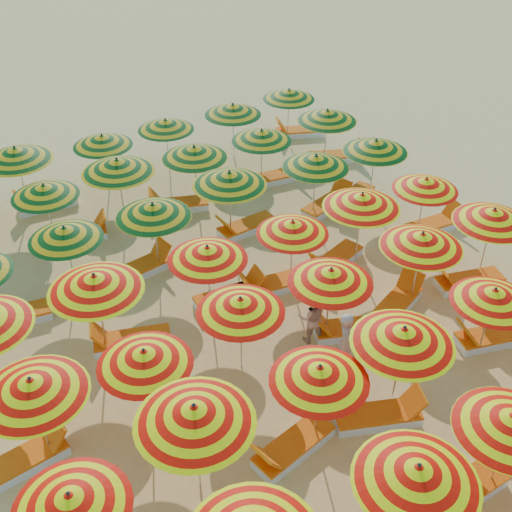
{
  "coord_description": "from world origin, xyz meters",
  "views": [
    {
      "loc": [
        -5.96,
        -9.66,
        10.13
      ],
      "look_at": [
        0.0,
        0.5,
        1.6
      ],
      "focal_mm": 45.0,
      "sensor_mm": 36.0,
      "label": 1
    }
  ],
  "objects_px": {
    "umbrella_46": "(233,110)",
    "lounger_28": "(178,204)",
    "lounger_18": "(231,296)",
    "umbrella_44": "(102,140)",
    "lounger_21": "(433,225)",
    "umbrella_12": "(70,501)",
    "lounger_31": "(46,203)",
    "lounger_24": "(246,227)",
    "umbrella_35": "(376,146)",
    "lounger_19": "(271,285)",
    "lounger_14": "(349,329)",
    "lounger_22": "(12,317)",
    "umbrella_13": "(194,414)",
    "lounger_15": "(397,304)",
    "lounger_20": "(335,260)",
    "lounger_23": "(141,268)",
    "lounger_27": "(77,234)",
    "umbrella_21": "(331,276)",
    "umbrella_37": "(44,191)",
    "umbrella_47": "(289,94)",
    "umbrella_33": "(229,179)",
    "umbrella_40": "(262,136)",
    "umbrella_41": "(327,116)",
    "umbrella_20": "(240,305)",
    "umbrella_15": "(403,336)",
    "umbrella_43": "(16,154)",
    "lounger_26": "(353,198)",
    "umbrella_14": "(320,374)",
    "umbrella_28": "(362,201)",
    "umbrella_22": "(422,240)",
    "lounger_7": "(462,492)",
    "umbrella_38": "(117,166)",
    "umbrella_32": "(153,210)",
    "umbrella_27": "(293,227)",
    "lounger_10": "(380,416)",
    "lounger_29": "(278,177)",
    "lounger_13": "(23,461)",
    "lounger_17": "(130,340)",
    "beachgoer_a": "(346,343)",
    "umbrella_39": "(194,152)",
    "lounger_30": "(337,156)",
    "umbrella_29": "(426,184)",
    "lounger_16": "(468,281)",
    "umbrella_9": "(511,422)",
    "umbrella_45": "(166,125)",
    "umbrella_34": "(316,161)",
    "umbrella_19": "(144,357)",
    "umbrella_26": "(207,253)",
    "lounger_25": "(327,204)",
    "lounger_9": "(292,447)",
    "umbrella_31": "(65,233)"
  },
  "relations": [
    {
      "from": "umbrella_46",
      "to": "lounger_28",
      "type": "relative_size",
      "value": 1.13
    },
    {
      "from": "lounger_18",
      "to": "umbrella_44",
      "type": "bearing_deg",
      "value": 99.8
    },
    {
      "from": "lounger_21",
      "to": "lounger_28",
      "type": "height_order",
      "value": "same"
    },
    {
      "from": "lounger_28",
      "to": "umbrella_12",
      "type": "bearing_deg",
      "value": 78.15
    },
    {
      "from": "umbrella_12",
      "to": "lounger_31",
      "type": "distance_m",
      "value": 11.64
    },
    {
      "from": "umbrella_12",
      "to": "lounger_24",
      "type": "distance_m",
      "value": 10.12
    },
    {
      "from": "umbrella_35",
      "to": "lounger_19",
      "type": "relative_size",
      "value": 1.41
    },
    {
      "from": "lounger_14",
      "to": "lounger_22",
      "type": "xyz_separation_m",
      "value": [
        -6.59,
        4.36,
        0.0
      ]
    },
    {
      "from": "umbrella_13",
      "to": "umbrella_35",
      "type": "bearing_deg",
      "value": 35.55
    },
    {
      "from": "lounger_15",
      "to": "lounger_20",
      "type": "relative_size",
      "value": 1.0
    },
    {
      "from": "lounger_23",
      "to": "lounger_27",
      "type": "relative_size",
      "value": 0.99
    },
    {
      "from": "umbrella_21",
      "to": "lounger_24",
      "type": "distance_m",
      "value": 5.0
    },
    {
      "from": "umbrella_37",
      "to": "umbrella_47",
      "type": "bearing_deg",
      "value": 14.12
    },
    {
      "from": "umbrella_33",
      "to": "umbrella_46",
      "type": "relative_size",
      "value": 1.29
    },
    {
      "from": "umbrella_40",
      "to": "umbrella_41",
      "type": "height_order",
      "value": "umbrella_41"
    },
    {
      "from": "umbrella_20",
      "to": "umbrella_12",
      "type": "bearing_deg",
      "value": -149.02
    },
    {
      "from": "umbrella_15",
      "to": "umbrella_43",
      "type": "distance_m",
      "value": 12.07
    },
    {
      "from": "umbrella_21",
      "to": "lounger_26",
      "type": "relative_size",
      "value": 1.09
    },
    {
      "from": "umbrella_20",
      "to": "lounger_14",
      "type": "height_order",
      "value": "umbrella_20"
    },
    {
      "from": "umbrella_14",
      "to": "lounger_24",
      "type": "height_order",
      "value": "umbrella_14"
    },
    {
      "from": "umbrella_46",
      "to": "umbrella_28",
      "type": "bearing_deg",
      "value": -90.54
    },
    {
      "from": "umbrella_21",
      "to": "lounger_14",
      "type": "relative_size",
      "value": 1.08
    },
    {
      "from": "umbrella_22",
      "to": "umbrella_44",
      "type": "bearing_deg",
      "value": 116.57
    },
    {
      "from": "umbrella_28",
      "to": "lounger_7",
      "type": "distance_m",
      "value": 7.38
    },
    {
      "from": "umbrella_38",
      "to": "lounger_26",
      "type": "xyz_separation_m",
      "value": [
        6.4,
        -2.36,
        -1.73
      ]
    },
    {
      "from": "umbrella_32",
      "to": "lounger_18",
      "type": "distance_m",
      "value": 2.86
    },
    {
      "from": "umbrella_27",
      "to": "lounger_28",
      "type": "relative_size",
      "value": 1.25
    },
    {
      "from": "umbrella_21",
      "to": "lounger_10",
      "type": "bearing_deg",
      "value": -101.41
    },
    {
      "from": "umbrella_46",
      "to": "lounger_29",
      "type": "relative_size",
      "value": 1.15
    },
    {
      "from": "lounger_13",
      "to": "lounger_21",
      "type": "relative_size",
      "value": 1.01
    },
    {
      "from": "umbrella_35",
      "to": "lounger_21",
      "type": "distance_m",
      "value": 2.84
    },
    {
      "from": "lounger_17",
      "to": "umbrella_41",
      "type": "bearing_deg",
      "value": -133.36
    },
    {
      "from": "umbrella_28",
      "to": "lounger_28",
      "type": "bearing_deg",
      "value": 122.0
    },
    {
      "from": "umbrella_32",
      "to": "beachgoer_a",
      "type": "height_order",
      "value": "umbrella_32"
    },
    {
      "from": "umbrella_22",
      "to": "lounger_13",
      "type": "xyz_separation_m",
      "value": [
        -9.4,
        -0.03,
        -1.65
      ]
    },
    {
      "from": "umbrella_44",
      "to": "lounger_17",
      "type": "distance_m",
      "value": 7.43
    },
    {
      "from": "umbrella_39",
      "to": "beachgoer_a",
      "type": "bearing_deg",
      "value": -92.14
    },
    {
      "from": "umbrella_28",
      "to": "lounger_30",
      "type": "distance_m",
      "value": 5.99
    },
    {
      "from": "umbrella_40",
      "to": "lounger_30",
      "type": "relative_size",
      "value": 1.33
    },
    {
      "from": "lounger_13",
      "to": "umbrella_29",
      "type": "bearing_deg",
      "value": 2.83
    },
    {
      "from": "lounger_16",
      "to": "lounger_31",
      "type": "xyz_separation_m",
      "value": [
        -8.13,
        9.14,
        0.0
      ]
    },
    {
      "from": "umbrella_39",
      "to": "umbrella_9",
      "type": "bearing_deg",
      "value": -88.86
    },
    {
      "from": "lounger_22",
      "to": "umbrella_45",
      "type": "bearing_deg",
      "value": -132.98
    },
    {
      "from": "umbrella_34",
      "to": "lounger_21",
      "type": "bearing_deg",
      "value": -42.96
    },
    {
      "from": "umbrella_12",
      "to": "umbrella_39",
      "type": "xyz_separation_m",
      "value": [
        6.45,
        9.11,
        0.08
      ]
    },
    {
      "from": "umbrella_38",
      "to": "umbrella_19",
      "type": "bearing_deg",
      "value": -106.8
    },
    {
      "from": "umbrella_26",
      "to": "lounger_25",
      "type": "xyz_separation_m",
      "value": [
        5.17,
        2.43,
        -1.56
      ]
    },
    {
      "from": "umbrella_32",
      "to": "lounger_9",
      "type": "relative_size",
      "value": 1.12
    },
    {
      "from": "lounger_18",
      "to": "umbrella_32",
      "type": "bearing_deg",
      "value": 118.4
    },
    {
      "from": "umbrella_31",
      "to": "lounger_15",
      "type": "xyz_separation_m",
      "value": [
        6.44,
        -4.69,
        -1.51
      ]
    }
  ]
}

